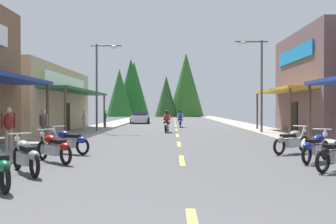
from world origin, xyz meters
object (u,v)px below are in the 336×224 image
(motorcycle_parked_right_3, at_px, (292,141))
(motorcycle_parked_left_1, at_px, (26,155))
(rider_cruising_trailing, at_px, (180,120))
(pedestrian_browsing, at_px, (44,125))
(rider_cruising_lead, at_px, (167,123))
(streetlamp_right, at_px, (257,73))
(pedestrian_strolling, at_px, (8,126))
(pedestrian_waiting, at_px, (105,118))
(motorcycle_parked_left_3, at_px, (68,141))
(motorcycle_parked_right_2, at_px, (316,147))
(pedestrian_by_shop, at_px, (84,120))
(streetlamp_left, at_px, (101,75))
(motorcycle_parked_left_2, at_px, (54,147))
(parked_car_curbside, at_px, (140,117))

(motorcycle_parked_right_3, relative_size, motorcycle_parked_left_1, 1.02)
(rider_cruising_trailing, xyz_separation_m, pedestrian_browsing, (-6.43, -16.50, 0.32))
(rider_cruising_lead, xyz_separation_m, rider_cruising_trailing, (1.09, 6.93, 0.00))
(streetlamp_right, bearing_deg, pedestrian_strolling, -138.70)
(motorcycle_parked_right_3, height_order, rider_cruising_trailing, rider_cruising_trailing)
(pedestrian_waiting, bearing_deg, motorcycle_parked_left_3, 69.27)
(streetlamp_right, height_order, pedestrian_waiting, streetlamp_right)
(motorcycle_parked_right_2, bearing_deg, pedestrian_by_shop, 78.62)
(streetlamp_right, relative_size, rider_cruising_lead, 2.91)
(streetlamp_right, height_order, rider_cruising_lead, streetlamp_right)
(streetlamp_left, relative_size, motorcycle_parked_right_2, 3.74)
(motorcycle_parked_left_1, height_order, rider_cruising_trailing, rider_cruising_trailing)
(streetlamp_left, distance_m, pedestrian_strolling, 12.02)
(motorcycle_parked_left_1, relative_size, pedestrian_browsing, 1.04)
(motorcycle_parked_right_2, bearing_deg, streetlamp_left, 76.53)
(streetlamp_right, relative_size, motorcycle_parked_left_2, 3.89)
(streetlamp_right, height_order, motorcycle_parked_left_1, streetlamp_right)
(streetlamp_right, distance_m, motorcycle_parked_right_3, 11.27)
(streetlamp_left, relative_size, motorcycle_parked_left_3, 3.26)
(rider_cruising_lead, distance_m, pedestrian_strolling, 13.22)
(streetlamp_left, relative_size, rider_cruising_lead, 2.89)
(motorcycle_parked_left_1, xyz_separation_m, rider_cruising_lead, (3.39, 16.36, 0.17))
(pedestrian_by_shop, xyz_separation_m, pedestrian_strolling, (0.12, -12.48, 0.15))
(pedestrian_waiting, bearing_deg, parked_car_curbside, -125.94)
(motorcycle_parked_right_2, distance_m, motorcycle_parked_left_1, 8.63)
(pedestrian_waiting, distance_m, pedestrian_strolling, 16.22)
(streetlamp_right, height_order, parked_car_curbside, streetlamp_right)
(streetlamp_right, xyz_separation_m, motorcycle_parked_left_3, (-9.47, -10.82, -3.57))
(pedestrian_waiting, bearing_deg, pedestrian_browsing, 62.75)
(streetlamp_left, distance_m, motorcycle_parked_left_1, 16.52)
(motorcycle_parked_left_3, distance_m, parked_car_curbside, 28.02)
(rider_cruising_lead, height_order, parked_car_curbside, rider_cruising_lead)
(motorcycle_parked_right_2, relative_size, motorcycle_parked_left_1, 0.95)
(streetlamp_left, distance_m, pedestrian_waiting, 5.65)
(motorcycle_parked_right_3, xyz_separation_m, parked_car_curbside, (-8.17, 27.83, 0.20))
(motorcycle_parked_right_2, relative_size, pedestrian_browsing, 0.99)
(pedestrian_by_shop, height_order, pedestrian_waiting, pedestrian_waiting)
(rider_cruising_lead, xyz_separation_m, pedestrian_browsing, (-5.33, -9.57, 0.32))
(streetlamp_right, bearing_deg, streetlamp_left, 173.98)
(motorcycle_parked_right_3, height_order, motorcycle_parked_left_1, same)
(motorcycle_parked_left_1, bearing_deg, motorcycle_parked_right_3, -100.26)
(motorcycle_parked_left_1, height_order, pedestrian_strolling, pedestrian_strolling)
(pedestrian_waiting, bearing_deg, motorcycle_parked_right_2, 92.07)
(streetlamp_left, bearing_deg, pedestrian_strolling, -96.52)
(pedestrian_browsing, bearing_deg, streetlamp_left, 32.64)
(pedestrian_waiting, bearing_deg, streetlamp_right, 126.14)
(pedestrian_strolling, bearing_deg, pedestrian_browsing, 116.67)
(streetlamp_left, xyz_separation_m, motorcycle_parked_right_2, (9.52, -13.88, -3.54))
(motorcycle_parked_left_2, xyz_separation_m, rider_cruising_trailing, (4.39, 21.33, 0.17))
(pedestrian_waiting, xyz_separation_m, pedestrian_strolling, (-0.71, -16.20, 0.14))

